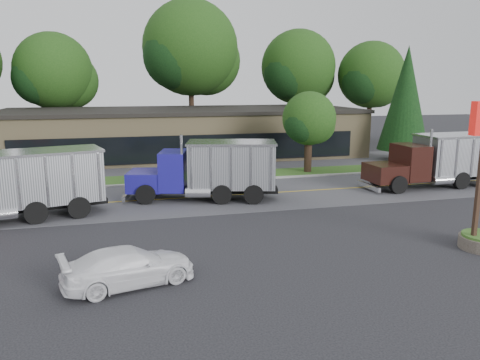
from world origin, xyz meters
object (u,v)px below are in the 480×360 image
at_px(rally_car, 129,266).
at_px(dump_truck_red, 15,184).
at_px(dump_truck_blue, 211,169).
at_px(dump_truck_maroon, 441,159).

bearing_deg(rally_car, dump_truck_red, 14.86).
bearing_deg(dump_truck_blue, rally_car, 79.90).
xyz_separation_m(dump_truck_red, dump_truck_maroon, (25.17, 1.61, -0.00)).
height_order(dump_truck_maroon, rally_car, dump_truck_maroon).
xyz_separation_m(dump_truck_maroon, rally_car, (-20.02, -10.70, -1.17)).
bearing_deg(dump_truck_maroon, rally_car, 26.24).
relative_size(dump_truck_blue, rally_car, 1.99).
xyz_separation_m(dump_truck_red, dump_truck_blue, (10.02, 1.77, -0.00)).
xyz_separation_m(dump_truck_blue, dump_truck_maroon, (15.14, -0.16, 0.00)).
relative_size(dump_truck_red, dump_truck_blue, 1.11).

